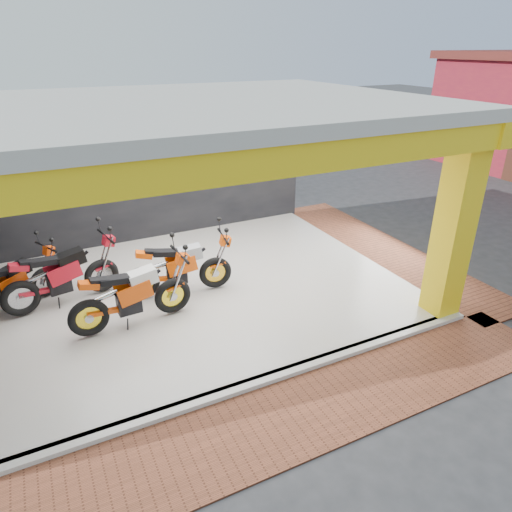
# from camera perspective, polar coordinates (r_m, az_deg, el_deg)

# --- Properties ---
(ground) EXTENTS (80.00, 80.00, 0.00)m
(ground) POSITION_cam_1_polar(r_m,az_deg,el_deg) (7.71, -2.47, -11.14)
(ground) COLOR #2D2D30
(ground) RESTS_ON ground
(showroom_floor) EXTENTS (8.00, 6.00, 0.10)m
(showroom_floor) POSITION_cam_1_polar(r_m,az_deg,el_deg) (9.27, -7.55, -4.25)
(showroom_floor) COLOR white
(showroom_floor) RESTS_ON ground
(showroom_ceiling) EXTENTS (8.40, 6.40, 0.20)m
(showroom_ceiling) POSITION_cam_1_polar(r_m,az_deg,el_deg) (8.16, -9.01, 18.07)
(showroom_ceiling) COLOR beige
(showroom_ceiling) RESTS_ON corner_column
(back_wall) EXTENTS (8.20, 0.20, 3.50)m
(back_wall) POSITION_cam_1_polar(r_m,az_deg,el_deg) (11.44, -13.31, 10.21)
(back_wall) COLOR black
(back_wall) RESTS_ON ground
(corner_column) EXTENTS (0.50, 0.50, 3.50)m
(corner_column) POSITION_cam_1_polar(r_m,az_deg,el_deg) (8.44, 23.56, 3.51)
(corner_column) COLOR yellow
(corner_column) RESTS_ON ground
(header_beam_front) EXTENTS (8.40, 0.30, 0.40)m
(header_beam_front) POSITION_cam_1_polar(r_m,az_deg,el_deg) (5.47, 1.27, 11.83)
(header_beam_front) COLOR yellow
(header_beam_front) RESTS_ON corner_column
(header_beam_right) EXTENTS (0.30, 6.40, 0.40)m
(header_beam_right) POSITION_cam_1_polar(r_m,az_deg,el_deg) (10.15, 14.14, 17.26)
(header_beam_right) COLOR yellow
(header_beam_right) RESTS_ON corner_column
(floor_kerb) EXTENTS (8.00, 0.20, 0.10)m
(floor_kerb) POSITION_cam_1_polar(r_m,az_deg,el_deg) (6.96, 1.09, -15.26)
(floor_kerb) COLOR white
(floor_kerb) RESTS_ON ground
(paver_front) EXTENTS (9.00, 1.40, 0.03)m
(paver_front) POSITION_cam_1_polar(r_m,az_deg,el_deg) (6.48, 4.45, -19.45)
(paver_front) COLOR brown
(paver_front) RESTS_ON ground
(paver_right) EXTENTS (1.40, 7.00, 0.03)m
(paver_right) POSITION_cam_1_polar(r_m,az_deg,el_deg) (11.53, 15.52, 0.92)
(paver_right) COLOR brown
(paver_right) RESTS_ON ground
(moto_hero) EXTENTS (2.29, 0.96, 1.37)m
(moto_hero) POSITION_cam_1_polar(r_m,az_deg,el_deg) (8.15, -10.54, -2.93)
(moto_hero) COLOR #E74A09
(moto_hero) RESTS_ON showroom_floor
(moto_row_a) EXTENTS (2.27, 1.14, 1.32)m
(moto_row_a) POSITION_cam_1_polar(r_m,az_deg,el_deg) (8.90, -5.19, -0.27)
(moto_row_a) COLOR #FF560A
(moto_row_a) RESTS_ON showroom_floor
(moto_row_b) EXTENTS (2.36, 1.22, 1.38)m
(moto_row_b) POSITION_cam_1_polar(r_m,az_deg,el_deg) (9.21, -18.99, -0.52)
(moto_row_b) COLOR red
(moto_row_b) RESTS_ON showroom_floor
(moto_row_d) EXTENTS (2.06, 1.49, 1.19)m
(moto_row_d) POSITION_cam_1_polar(r_m,az_deg,el_deg) (9.51, -25.19, -1.44)
(moto_row_d) COLOR #F7490A
(moto_row_d) RESTS_ON showroom_floor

